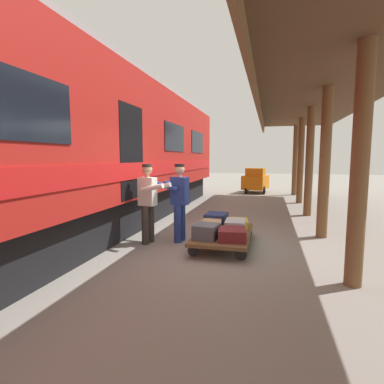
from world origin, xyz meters
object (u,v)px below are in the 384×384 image
object	(u,v)px
suitcase_slate_roller	(206,231)
suitcase_tan_vintage	(212,226)
suitcase_yellow_case	(238,223)
luggage_cart	(223,234)
train_car	(71,148)
porter_by_door	(148,201)
suitcase_gray_aluminum	(235,227)
suitcase_maroon_trunk	(232,234)
baggage_tug	(256,181)
suitcase_navy_fabric	(216,220)
porter_in_overalls	(179,200)

from	to	relation	value
suitcase_slate_roller	suitcase_tan_vintage	xyz separation A→B (m)	(0.00, -0.56, -0.02)
suitcase_yellow_case	luggage_cart	bearing A→B (deg)	66.13
train_car	porter_by_door	world-z (taller)	train_car
suitcase_slate_roller	suitcase_gray_aluminum	distance (m)	0.75
luggage_cart	suitcase_maroon_trunk	world-z (taller)	suitcase_maroon_trunk
suitcase_yellow_case	baggage_tug	distance (m)	9.38
suitcase_navy_fabric	baggage_tug	bearing A→B (deg)	-92.81
suitcase_navy_fabric	porter_by_door	xyz separation A→B (m)	(1.34, 0.75, 0.49)
suitcase_yellow_case	suitcase_maroon_trunk	bearing A→B (deg)	90.00
train_car	suitcase_gray_aluminum	distance (m)	4.06
suitcase_tan_vintage	suitcase_navy_fabric	xyz separation A→B (m)	(0.00, -0.56, 0.03)
luggage_cart	suitcase_slate_roller	bearing A→B (deg)	66.13
suitcase_tan_vintage	porter_in_overalls	size ratio (longest dim) A/B	0.34
train_car	suitcase_slate_roller	distance (m)	3.64
suitcase_navy_fabric	suitcase_yellow_case	size ratio (longest dim) A/B	0.91
suitcase_navy_fabric	porter_in_overalls	bearing A→B (deg)	31.50
suitcase_yellow_case	porter_by_door	size ratio (longest dim) A/B	0.37
train_car	suitcase_yellow_case	distance (m)	4.14
luggage_cart	train_car	bearing A→B (deg)	2.07
luggage_cart	suitcase_navy_fabric	size ratio (longest dim) A/B	3.58
suitcase_slate_roller	suitcase_maroon_trunk	size ratio (longest dim) A/B	0.91
suitcase_tan_vintage	suitcase_yellow_case	bearing A→B (deg)	-131.51
porter_by_door	suitcase_yellow_case	bearing A→B (deg)	-157.73
suitcase_gray_aluminum	suitcase_yellow_case	size ratio (longest dim) A/B	0.95
suitcase_slate_roller	luggage_cart	bearing A→B (deg)	-113.87
suitcase_navy_fabric	porter_in_overalls	world-z (taller)	porter_in_overalls
suitcase_maroon_trunk	suitcase_gray_aluminum	world-z (taller)	suitcase_gray_aluminum
suitcase_maroon_trunk	suitcase_yellow_case	bearing A→B (deg)	-90.00
suitcase_tan_vintage	suitcase_navy_fabric	world-z (taller)	suitcase_navy_fabric
train_car	porter_by_door	size ratio (longest dim) A/B	10.16
suitcase_gray_aluminum	porter_in_overalls	size ratio (longest dim) A/B	0.35
porter_in_overalls	baggage_tug	xyz separation A→B (m)	(-1.21, -9.84, -0.30)
suitcase_gray_aluminum	baggage_tug	distance (m)	9.94
suitcase_navy_fabric	porter_in_overalls	distance (m)	1.01
suitcase_navy_fabric	baggage_tug	distance (m)	9.39
suitcase_slate_roller	suitcase_tan_vintage	size ratio (longest dim) A/B	0.84
suitcase_slate_roller	porter_by_door	world-z (taller)	porter_by_door
porter_by_door	porter_in_overalls	bearing A→B (deg)	-153.67
baggage_tug	suitcase_gray_aluminum	bearing A→B (deg)	90.20
suitcase_tan_vintage	suitcase_gray_aluminum	xyz separation A→B (m)	(-0.50, 0.00, 0.02)
luggage_cart	suitcase_navy_fabric	xyz separation A→B (m)	(0.25, -0.56, 0.19)
porter_by_door	suitcase_maroon_trunk	bearing A→B (deg)	168.66
suitcase_navy_fabric	baggage_tug	world-z (taller)	baggage_tug
suitcase_navy_fabric	suitcase_slate_roller	bearing A→B (deg)	90.00
train_car	baggage_tug	xyz separation A→B (m)	(-3.68, -10.07, -1.43)
suitcase_navy_fabric	suitcase_maroon_trunk	bearing A→B (deg)	113.87
porter_in_overalls	porter_by_door	distance (m)	0.66
suitcase_tan_vintage	porter_by_door	world-z (taller)	porter_by_door
train_car	suitcase_navy_fabric	xyz separation A→B (m)	(-3.22, -0.69, -1.63)
suitcase_gray_aluminum	suitcase_navy_fabric	world-z (taller)	suitcase_navy_fabric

